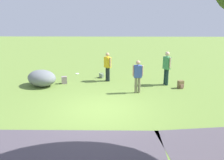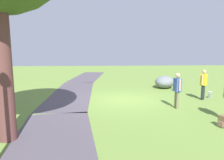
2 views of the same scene
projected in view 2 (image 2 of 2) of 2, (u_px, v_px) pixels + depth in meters
The scene contains 10 objects.
ground_plane at pixel (125, 100), 10.58m from camera, with size 48.00×48.00×0.00m, color olive.
footpath_segment_mid at pixel (72, 93), 12.31m from camera, with size 8.00×2.36×0.01m.
footpath_segment_far at pixel (88, 76), 20.20m from camera, with size 8.25×3.42×0.01m.
lawn_boulder at pixel (165, 82), 13.98m from camera, with size 2.05×1.95×0.85m.
woman_with_handbag at pixel (204, 83), 10.56m from camera, with size 0.42×0.43×1.61m.
man_near_boulder at pixel (177, 88), 8.95m from camera, with size 0.52×0.27×1.62m.
handbag_on_grass at pixel (210, 95), 11.09m from camera, with size 0.38×0.38×0.31m.
backpack_by_boulder at pixel (176, 88), 12.95m from camera, with size 0.32×0.31×0.40m.
spare_backpack_on_lawn at pixel (223, 122), 6.85m from camera, with size 0.34×0.33×0.40m.
frisbee_on_grass at pixel (210, 92), 12.69m from camera, with size 0.22×0.22×0.02m.
Camera 2 is at (-10.25, 1.33, 2.60)m, focal length 32.18 mm.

